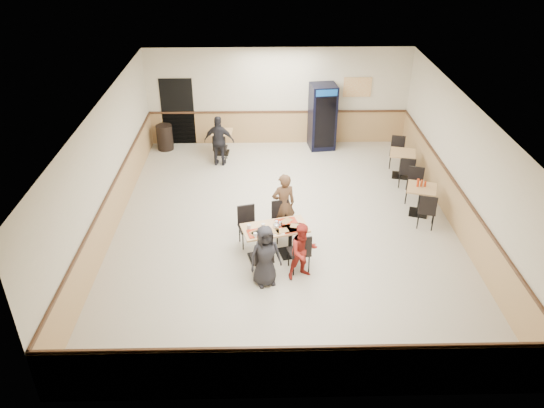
{
  "coord_description": "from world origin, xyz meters",
  "views": [
    {
      "loc": [
        -0.53,
        -10.64,
        6.77
      ],
      "look_at": [
        -0.31,
        -0.5,
        0.9
      ],
      "focal_mm": 35.0,
      "sensor_mm": 36.0,
      "label": 1
    }
  ],
  "objects_px": {
    "back_table": "(221,139)",
    "lone_diner": "(219,141)",
    "side_table_near": "(421,196)",
    "pepsi_cooler": "(322,117)",
    "trash_bin": "(165,137)",
    "side_table_far": "(402,160)",
    "diner_woman_left": "(265,256)",
    "diner_woman_right": "(303,251)",
    "diner_man_opposite": "(284,204)",
    "main_table": "(275,237)"
  },
  "relations": [
    {
      "from": "diner_woman_left",
      "to": "pepsi_cooler",
      "type": "relative_size",
      "value": 0.67
    },
    {
      "from": "diner_woman_left",
      "to": "diner_man_opposite",
      "type": "height_order",
      "value": "diner_man_opposite"
    },
    {
      "from": "trash_bin",
      "to": "side_table_near",
      "type": "bearing_deg",
      "value": -30.59
    },
    {
      "from": "side_table_near",
      "to": "side_table_far",
      "type": "bearing_deg",
      "value": 89.43
    },
    {
      "from": "back_table",
      "to": "trash_bin",
      "type": "distance_m",
      "value": 1.8
    },
    {
      "from": "diner_woman_right",
      "to": "lone_diner",
      "type": "relative_size",
      "value": 0.84
    },
    {
      "from": "trash_bin",
      "to": "diner_woman_left",
      "type": "bearing_deg",
      "value": -65.68
    },
    {
      "from": "diner_man_opposite",
      "to": "trash_bin",
      "type": "relative_size",
      "value": 1.96
    },
    {
      "from": "back_table",
      "to": "trash_bin",
      "type": "height_order",
      "value": "trash_bin"
    },
    {
      "from": "diner_man_opposite",
      "to": "side_table_far",
      "type": "relative_size",
      "value": 1.84
    },
    {
      "from": "diner_woman_left",
      "to": "trash_bin",
      "type": "distance_m",
      "value": 7.34
    },
    {
      "from": "main_table",
      "to": "back_table",
      "type": "xyz_separation_m",
      "value": [
        -1.48,
        5.41,
        -0.03
      ]
    },
    {
      "from": "diner_woman_left",
      "to": "trash_bin",
      "type": "xyz_separation_m",
      "value": [
        -3.02,
        6.68,
        -0.28
      ]
    },
    {
      "from": "side_table_far",
      "to": "back_table",
      "type": "xyz_separation_m",
      "value": [
        -5.09,
        1.66,
        -0.02
      ]
    },
    {
      "from": "side_table_far",
      "to": "trash_bin",
      "type": "xyz_separation_m",
      "value": [
        -6.85,
        2.01,
        -0.1
      ]
    },
    {
      "from": "trash_bin",
      "to": "side_table_far",
      "type": "bearing_deg",
      "value": -16.33
    },
    {
      "from": "lone_diner",
      "to": "pepsi_cooler",
      "type": "bearing_deg",
      "value": -151.78
    },
    {
      "from": "main_table",
      "to": "diner_man_opposite",
      "type": "relative_size",
      "value": 0.99
    },
    {
      "from": "main_table",
      "to": "diner_woman_left",
      "type": "distance_m",
      "value": 0.96
    },
    {
      "from": "diner_woman_left",
      "to": "diner_woman_right",
      "type": "relative_size",
      "value": 1.06
    },
    {
      "from": "diner_man_opposite",
      "to": "diner_woman_right",
      "type": "bearing_deg",
      "value": 85.28
    },
    {
      "from": "diner_woman_right",
      "to": "back_table",
      "type": "xyz_separation_m",
      "value": [
        -2.02,
        6.13,
        -0.16
      ]
    },
    {
      "from": "back_table",
      "to": "lone_diner",
      "type": "bearing_deg",
      "value": -90.0
    },
    {
      "from": "main_table",
      "to": "diner_woman_right",
      "type": "height_order",
      "value": "diner_woman_right"
    },
    {
      "from": "main_table",
      "to": "lone_diner",
      "type": "relative_size",
      "value": 1.02
    },
    {
      "from": "diner_woman_right",
      "to": "pepsi_cooler",
      "type": "relative_size",
      "value": 0.63
    },
    {
      "from": "diner_man_opposite",
      "to": "main_table",
      "type": "bearing_deg",
      "value": 60.75
    },
    {
      "from": "main_table",
      "to": "diner_woman_right",
      "type": "bearing_deg",
      "value": -67.62
    },
    {
      "from": "side_table_near",
      "to": "back_table",
      "type": "relative_size",
      "value": 1.23
    },
    {
      "from": "diner_woman_right",
      "to": "diner_man_opposite",
      "type": "bearing_deg",
      "value": 80.22
    },
    {
      "from": "diner_woman_left",
      "to": "diner_man_opposite",
      "type": "distance_m",
      "value": 1.9
    },
    {
      "from": "side_table_far",
      "to": "back_table",
      "type": "distance_m",
      "value": 5.35
    },
    {
      "from": "back_table",
      "to": "trash_bin",
      "type": "bearing_deg",
      "value": 168.78
    },
    {
      "from": "diner_man_opposite",
      "to": "side_table_near",
      "type": "distance_m",
      "value": 3.48
    },
    {
      "from": "lone_diner",
      "to": "pepsi_cooler",
      "type": "distance_m",
      "value": 3.3
    },
    {
      "from": "main_table",
      "to": "pepsi_cooler",
      "type": "bearing_deg",
      "value": 60.01
    },
    {
      "from": "side_table_near",
      "to": "back_table",
      "type": "distance_m",
      "value": 6.27
    },
    {
      "from": "pepsi_cooler",
      "to": "lone_diner",
      "type": "bearing_deg",
      "value": -165.9
    },
    {
      "from": "lone_diner",
      "to": "back_table",
      "type": "distance_m",
      "value": 0.84
    },
    {
      "from": "side_table_near",
      "to": "pepsi_cooler",
      "type": "distance_m",
      "value": 4.57
    },
    {
      "from": "trash_bin",
      "to": "diner_woman_right",
      "type": "bearing_deg",
      "value": -59.73
    },
    {
      "from": "main_table",
      "to": "side_table_near",
      "type": "xyz_separation_m",
      "value": [
        3.59,
        1.72,
        -0.01
      ]
    },
    {
      "from": "side_table_far",
      "to": "pepsi_cooler",
      "type": "distance_m",
      "value": 2.92
    },
    {
      "from": "pepsi_cooler",
      "to": "main_table",
      "type": "bearing_deg",
      "value": -112.42
    },
    {
      "from": "back_table",
      "to": "diner_woman_right",
      "type": "bearing_deg",
      "value": -71.77
    },
    {
      "from": "trash_bin",
      "to": "lone_diner",
      "type": "bearing_deg",
      "value": -32.98
    },
    {
      "from": "main_table",
      "to": "side_table_near",
      "type": "height_order",
      "value": "main_table"
    },
    {
      "from": "main_table",
      "to": "back_table",
      "type": "distance_m",
      "value": 5.61
    },
    {
      "from": "diner_woman_left",
      "to": "diner_woman_right",
      "type": "distance_m",
      "value": 0.79
    },
    {
      "from": "diner_man_opposite",
      "to": "trash_bin",
      "type": "xyz_separation_m",
      "value": [
        -3.46,
        4.84,
        -0.37
      ]
    }
  ]
}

